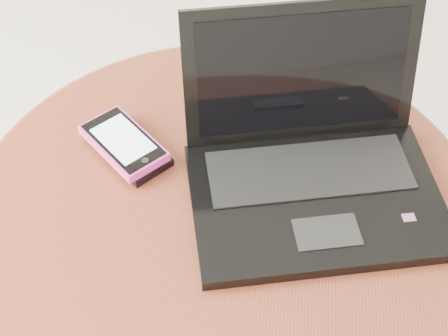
# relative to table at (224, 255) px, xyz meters

# --- Properties ---
(table) EXTENTS (0.69, 0.69, 0.55)m
(table) POSITION_rel_table_xyz_m (0.00, 0.00, 0.00)
(table) COLOR #562A1A
(table) RESTS_ON ground
(laptop) EXTENTS (0.37, 0.34, 0.21)m
(laptop) POSITION_rel_table_xyz_m (0.11, 0.05, 0.16)
(laptop) COLOR black
(laptop) RESTS_ON table
(phone_black) EXTENTS (0.13, 0.13, 0.01)m
(phone_black) POSITION_rel_table_xyz_m (-0.14, 0.08, 0.12)
(phone_black) COLOR black
(phone_black) RESTS_ON table
(phone_pink) EXTENTS (0.14, 0.13, 0.02)m
(phone_pink) POSITION_rel_table_xyz_m (-0.15, 0.08, 0.14)
(phone_pink) COLOR #ED3CAC
(phone_pink) RESTS_ON phone_black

